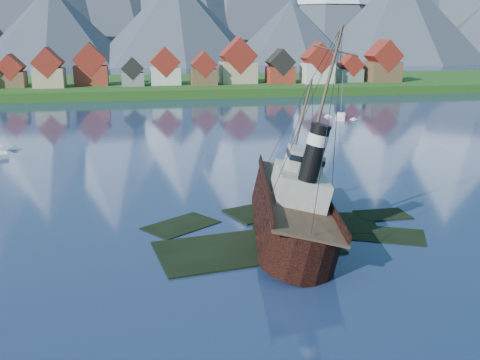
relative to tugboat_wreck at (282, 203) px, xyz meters
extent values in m
plane|color=#1A294A|center=(-1.97, -3.10, -2.96)|extent=(1400.00, 1400.00, 0.00)
cube|color=black|center=(-4.97, -5.10, -3.28)|extent=(19.08, 11.42, 1.00)
cube|color=black|center=(4.03, 0.90, -3.34)|extent=(15.15, 9.76, 1.00)
cube|color=black|center=(0.03, 5.90, -3.24)|extent=(11.45, 9.06, 1.00)
cube|color=black|center=(10.03, -4.10, -3.38)|extent=(10.27, 8.34, 1.00)
cube|color=black|center=(-10.97, 2.90, -3.36)|extent=(9.42, 8.68, 1.00)
cube|color=black|center=(13.03, 1.90, -3.31)|extent=(6.00, 4.00, 1.00)
cube|color=#164112|center=(-1.97, 166.90, -2.96)|extent=(600.00, 80.00, 3.20)
cube|color=#3F3D38|center=(-1.97, 128.90, -2.96)|extent=(600.00, 2.50, 2.00)
cube|color=brown|center=(-57.97, 149.90, 2.79)|extent=(9.00, 8.00, 5.50)
cube|color=maroon|center=(-57.97, 149.90, 7.16)|extent=(9.16, 8.16, 9.16)
cube|color=tan|center=(-44.97, 146.90, 3.44)|extent=(10.50, 9.00, 6.80)
cube|color=maroon|center=(-44.97, 146.90, 8.73)|extent=(10.69, 9.18, 10.69)
cube|color=maroon|center=(-30.97, 152.90, 3.64)|extent=(12.00, 8.50, 7.20)
cube|color=maroon|center=(-30.97, 152.90, 9.40)|extent=(12.22, 8.67, 12.22)
cube|color=slate|center=(-15.97, 147.90, 2.44)|extent=(8.00, 7.00, 4.80)
cube|color=black|center=(-15.97, 147.90, 6.28)|extent=(8.15, 7.14, 8.15)
cube|color=beige|center=(-3.97, 150.90, 3.24)|extent=(11.00, 9.50, 6.40)
cube|color=maroon|center=(-3.97, 150.90, 8.42)|extent=(11.20, 9.69, 11.20)
cube|color=brown|center=(10.03, 146.90, 2.94)|extent=(9.50, 8.00, 5.80)
cube|color=maroon|center=(10.03, 146.90, 7.55)|extent=(9.67, 8.16, 9.67)
cube|color=tan|center=(24.03, 151.90, 4.04)|extent=(13.50, 10.00, 8.00)
cube|color=maroon|center=(24.03, 151.90, 10.47)|extent=(13.75, 10.20, 13.75)
cube|color=maroon|center=(40.03, 148.90, 3.14)|extent=(10.00, 8.50, 6.20)
cube|color=black|center=(40.03, 148.90, 8.04)|extent=(10.18, 8.67, 10.18)
cube|color=beige|center=(54.03, 145.90, 3.79)|extent=(11.50, 9.00, 7.50)
cube|color=maroon|center=(54.03, 145.90, 9.61)|extent=(11.71, 9.18, 11.71)
cube|color=slate|center=(69.03, 149.90, 2.54)|extent=(9.00, 7.50, 5.00)
cube|color=maroon|center=(69.03, 149.90, 6.66)|extent=(9.16, 7.65, 9.16)
cube|color=brown|center=(82.03, 147.90, 3.94)|extent=(12.50, 10.00, 7.80)
cube|color=maroon|center=(82.03, 147.90, 10.09)|extent=(12.73, 10.20, 12.73)
cone|color=#2D333D|center=(-71.97, 370.90, 24.04)|extent=(120.00, 120.00, 58.00)
cone|color=#2D333D|center=(18.03, 365.90, 28.04)|extent=(136.00, 136.00, 66.00)
cone|color=#2D333D|center=(108.03, 369.90, 20.04)|extent=(110.00, 110.00, 50.00)
cone|color=#2D333D|center=(198.03, 366.90, 32.54)|extent=(150.00, 150.00, 75.00)
cube|color=black|center=(0.00, -1.48, -0.74)|extent=(6.89, 19.84, 4.13)
cone|color=black|center=(0.00, 11.39, -0.74)|extent=(6.89, 6.89, 6.89)
cylinder|color=black|center=(0.00, -11.40, -0.74)|extent=(6.89, 6.89, 4.13)
cube|color=#4C3826|center=(0.00, -1.48, 1.42)|extent=(6.75, 26.18, 0.25)
cube|color=black|center=(-3.31, -1.48, 1.87)|extent=(0.20, 25.35, 0.89)
cube|color=black|center=(3.31, -1.48, 1.87)|extent=(0.20, 25.35, 0.89)
cube|color=#ADA89E|center=(0.00, -2.95, 2.90)|extent=(5.12, 8.36, 2.95)
cube|color=#ADA89E|center=(0.00, -1.97, 5.46)|extent=(3.54, 3.94, 2.16)
cylinder|color=black|center=(0.00, -6.20, 7.13)|extent=(1.87, 1.87, 5.51)
cylinder|color=silver|center=(0.00, -6.20, 8.51)|extent=(1.97, 1.97, 1.08)
cylinder|color=#473828|center=(0.00, 6.39, 7.43)|extent=(0.28, 0.28, 11.81)
cylinder|color=#473828|center=(0.00, -3.94, 12.94)|extent=(0.31, 0.31, 12.79)
cube|color=silver|center=(36.65, 76.01, -2.85)|extent=(5.77, 9.32, 1.29)
cube|color=silver|center=(36.65, 76.01, -1.82)|extent=(2.88, 3.16, 0.75)
cylinder|color=gray|center=(36.65, 76.01, 3.41)|extent=(0.15, 0.15, 11.22)
camera|label=1|loc=(-15.30, -54.30, 17.81)|focal=40.00mm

